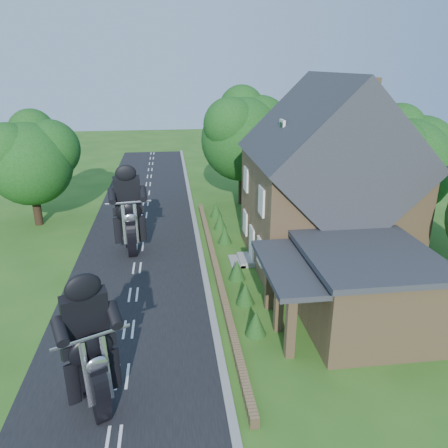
{
  "coord_description": "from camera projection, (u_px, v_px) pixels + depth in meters",
  "views": [
    {
      "loc": [
        2.02,
        -16.27,
        10.66
      ],
      "look_at": [
        4.72,
        4.88,
        2.8
      ],
      "focal_mm": 35.0,
      "sensor_mm": 36.0,
      "label": 1
    }
  ],
  "objects": [
    {
      "name": "ground",
      "position": [
        129.0,
        330.0,
        18.59
      ],
      "size": [
        120.0,
        120.0,
        0.0
      ],
      "primitive_type": "plane",
      "color": "#2B5A19",
      "rests_on": "ground"
    },
    {
      "name": "road",
      "position": [
        129.0,
        329.0,
        18.59
      ],
      "size": [
        7.0,
        80.0,
        0.02
      ],
      "primitive_type": "cube",
      "color": "black",
      "rests_on": "ground"
    },
    {
      "name": "kerb",
      "position": [
        214.0,
        322.0,
        19.0
      ],
      "size": [
        0.3,
        80.0,
        0.12
      ],
      "primitive_type": "cube",
      "color": "gray",
      "rests_on": "ground"
    },
    {
      "name": "garden_wall",
      "position": [
        216.0,
        268.0,
        23.69
      ],
      "size": [
        0.3,
        22.0,
        0.4
      ],
      "primitive_type": "cube",
      "color": "olive",
      "rests_on": "ground"
    },
    {
      "name": "house",
      "position": [
        326.0,
        186.0,
        23.92
      ],
      "size": [
        9.54,
        8.64,
        10.24
      ],
      "color": "olive",
      "rests_on": "ground"
    },
    {
      "name": "annex",
      "position": [
        362.0,
        288.0,
        18.41
      ],
      "size": [
        7.05,
        5.94,
        3.44
      ],
      "color": "olive",
      "rests_on": "ground"
    },
    {
      "name": "tree_house_right",
      "position": [
        409.0,
        158.0,
        26.8
      ],
      "size": [
        6.51,
        6.0,
        8.4
      ],
      "color": "black",
      "rests_on": "ground"
    },
    {
      "name": "tree_behind_house",
      "position": [
        328.0,
        125.0,
        33.14
      ],
      "size": [
        7.81,
        7.2,
        10.08
      ],
      "color": "black",
      "rests_on": "ground"
    },
    {
      "name": "tree_behind_left",
      "position": [
        248.0,
        132.0,
        33.51
      ],
      "size": [
        6.94,
        6.4,
        9.16
      ],
      "color": "black",
      "rests_on": "ground"
    },
    {
      "name": "tree_far_road",
      "position": [
        35.0,
        156.0,
        29.23
      ],
      "size": [
        6.08,
        5.6,
        7.84
      ],
      "color": "black",
      "rests_on": "ground"
    },
    {
      "name": "shrub_a",
      "position": [
        256.0,
        323.0,
        18.1
      ],
      "size": [
        0.9,
        0.9,
        1.1
      ],
      "primitive_type": "cone",
      "color": "#173D13",
      "rests_on": "ground"
    },
    {
      "name": "shrub_b",
      "position": [
        245.0,
        293.0,
        20.43
      ],
      "size": [
        0.9,
        0.9,
        1.1
      ],
      "primitive_type": "cone",
      "color": "#173D13",
      "rests_on": "ground"
    },
    {
      "name": "shrub_c",
      "position": [
        237.0,
        270.0,
        22.75
      ],
      "size": [
        0.9,
        0.9,
        1.1
      ],
      "primitive_type": "cone",
      "color": "#173D13",
      "rests_on": "ground"
    },
    {
      "name": "shrub_d",
      "position": [
        225.0,
        235.0,
        27.41
      ],
      "size": [
        0.9,
        0.9,
        1.1
      ],
      "primitive_type": "cone",
      "color": "#173D13",
      "rests_on": "ground"
    },
    {
      "name": "shrub_e",
      "position": [
        220.0,
        221.0,
        29.73
      ],
      "size": [
        0.9,
        0.9,
        1.1
      ],
      "primitive_type": "cone",
      "color": "#173D13",
      "rests_on": "ground"
    },
    {
      "name": "shrub_f",
      "position": [
        216.0,
        210.0,
        32.06
      ],
      "size": [
        0.9,
        0.9,
        1.1
      ],
      "primitive_type": "cone",
      "color": "#173D13",
      "rests_on": "ground"
    },
    {
      "name": "motorcycle_lead",
      "position": [
        95.0,
        390.0,
        14.09
      ],
      "size": [
        1.06,
        1.62,
        1.5
      ],
      "primitive_type": null,
      "rotation": [
        0.0,
        0.0,
        3.59
      ],
      "color": "black",
      "rests_on": "ground"
    },
    {
      "name": "motorcycle_follow",
      "position": [
        131.0,
        240.0,
        25.95
      ],
      "size": [
        0.69,
        1.77,
        1.61
      ],
      "primitive_type": null,
      "rotation": [
        0.0,
        0.0,
        3.29
      ],
      "color": "black",
      "rests_on": "ground"
    }
  ]
}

